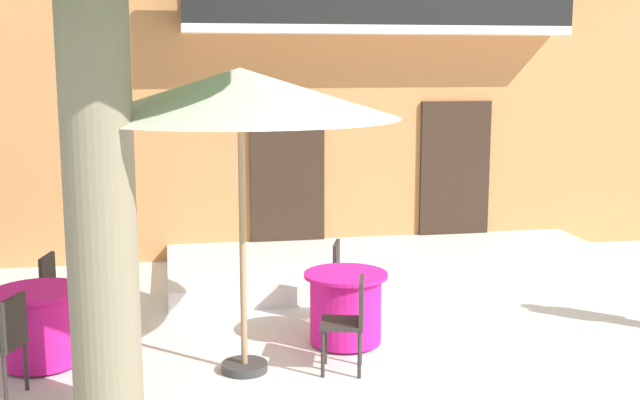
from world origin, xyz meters
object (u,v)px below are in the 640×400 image
(cafe_chair_middle_1, at_px, (58,291))
(cafe_chair_near_tree_0, at_px, (346,276))
(cafe_table_middle, at_px, (40,326))
(cafe_chair_middle_0, at_px, (4,339))
(cafe_chair_near_tree_1, at_px, (350,317))
(cafe_umbrella, at_px, (240,94))
(cafe_table_near_tree, at_px, (346,308))

(cafe_chair_middle_1, bearing_deg, cafe_chair_near_tree_0, 0.63)
(cafe_chair_near_tree_0, relative_size, cafe_chair_middle_1, 1.00)
(cafe_table_middle, distance_m, cafe_chair_middle_0, 0.77)
(cafe_chair_middle_0, bearing_deg, cafe_chair_near_tree_1, 0.58)
(cafe_chair_middle_0, relative_size, cafe_chair_middle_1, 1.00)
(cafe_chair_near_tree_0, bearing_deg, cafe_chair_middle_1, -179.37)
(cafe_chair_near_tree_1, bearing_deg, cafe_chair_middle_0, -179.42)
(cafe_chair_near_tree_0, distance_m, cafe_umbrella, 2.76)
(cafe_chair_near_tree_0, bearing_deg, cafe_chair_near_tree_1, -100.74)
(cafe_chair_near_tree_0, height_order, cafe_chair_near_tree_1, same)
(cafe_chair_near_tree_0, relative_size, cafe_chair_middle_0, 1.00)
(cafe_chair_near_tree_1, xyz_separation_m, cafe_chair_middle_1, (-2.81, 1.45, 0.00))
(cafe_table_middle, height_order, cafe_chair_middle_0, cafe_chair_middle_0)
(cafe_table_middle, height_order, cafe_umbrella, cafe_umbrella)
(cafe_chair_near_tree_0, xyz_separation_m, cafe_chair_near_tree_1, (-0.28, -1.48, 0.00))
(cafe_table_near_tree, bearing_deg, cafe_chair_near_tree_1, -99.22)
(cafe_table_near_tree, bearing_deg, cafe_table_middle, -179.13)
(cafe_chair_middle_1, bearing_deg, cafe_chair_middle_0, -100.60)
(cafe_table_near_tree, relative_size, cafe_chair_middle_0, 0.95)
(cafe_chair_middle_1, xyz_separation_m, cafe_umbrella, (1.83, -1.26, 2.08))
(cafe_chair_middle_1, bearing_deg, cafe_table_near_tree, -13.47)
(cafe_table_middle, bearing_deg, cafe_table_near_tree, 0.87)
(cafe_table_middle, bearing_deg, cafe_chair_near_tree_1, -13.54)
(cafe_chair_near_tree_0, distance_m, cafe_chair_middle_1, 3.09)
(cafe_table_middle, distance_m, cafe_chair_middle_1, 0.77)
(cafe_table_near_tree, distance_m, cafe_chair_middle_0, 3.30)
(cafe_umbrella, bearing_deg, cafe_table_middle, 165.06)
(cafe_table_middle, bearing_deg, cafe_chair_middle_0, -104.62)
(cafe_chair_near_tree_0, bearing_deg, cafe_table_middle, -166.17)
(cafe_table_middle, relative_size, cafe_umbrella, 0.30)
(cafe_umbrella, bearing_deg, cafe_chair_near_tree_0, 45.65)
(cafe_table_near_tree, relative_size, cafe_umbrella, 0.30)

